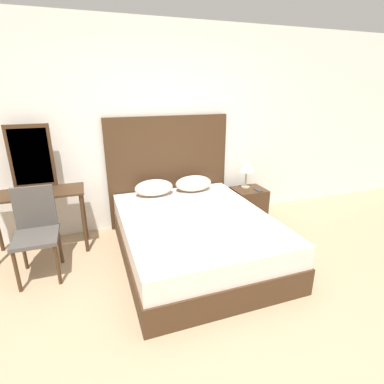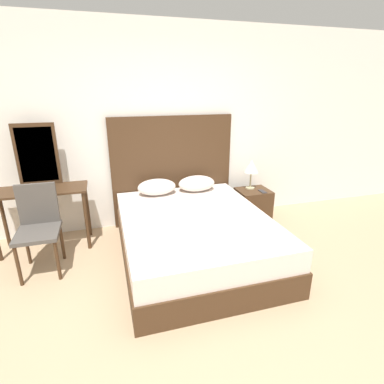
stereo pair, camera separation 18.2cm
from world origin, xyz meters
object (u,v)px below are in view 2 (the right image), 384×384
object	(u,v)px
table_lamp	(251,167)
nightstand	(253,205)
phone_on_bed	(198,207)
bed	(195,237)
phone_on_nightstand	(262,191)
chair	(38,223)
vanity_desk	(41,200)

from	to	relation	value
table_lamp	nightstand	bearing A→B (deg)	-75.51
phone_on_bed	nightstand	size ratio (longest dim) A/B	0.34
phone_on_bed	bed	bearing A→B (deg)	-116.76
nightstand	phone_on_nightstand	size ratio (longest dim) A/B	3.09
table_lamp	phone_on_nightstand	size ratio (longest dim) A/B	2.90
bed	chair	bearing A→B (deg)	170.72
bed	phone_on_nightstand	size ratio (longest dim) A/B	13.77
phone_on_bed	phone_on_nightstand	xyz separation A→B (m)	(1.12, 0.45, -0.06)
nightstand	table_lamp	bearing A→B (deg)	104.49
nightstand	table_lamp	xyz separation A→B (m)	(-0.02, 0.08, 0.56)
phone_on_bed	table_lamp	world-z (taller)	table_lamp
phone_on_nightstand	chair	size ratio (longest dim) A/B	0.16
chair	table_lamp	bearing A→B (deg)	11.89
phone_on_bed	table_lamp	size ratio (longest dim) A/B	0.36
vanity_desk	phone_on_nightstand	bearing A→B (deg)	-1.27
table_lamp	vanity_desk	world-z (taller)	table_lamp
chair	bed	bearing A→B (deg)	-9.28
phone_on_nightstand	vanity_desk	distance (m)	2.92
phone_on_nightstand	vanity_desk	world-z (taller)	vanity_desk
phone_on_bed	vanity_desk	distance (m)	1.87
phone_on_nightstand	nightstand	bearing A→B (deg)	130.32
phone_on_bed	phone_on_nightstand	distance (m)	1.21
table_lamp	vanity_desk	distance (m)	2.81
nightstand	bed	bearing A→B (deg)	-145.97
phone_on_bed	vanity_desk	bearing A→B (deg)	163.94
nightstand	chair	distance (m)	2.86
table_lamp	phone_on_nightstand	distance (m)	0.39
vanity_desk	chair	bearing A→B (deg)	-86.31
phone_on_bed	table_lamp	xyz separation A→B (m)	(1.01, 0.63, 0.26)
phone_on_bed	chair	distance (m)	1.76
vanity_desk	table_lamp	bearing A→B (deg)	2.41
vanity_desk	nightstand	bearing A→B (deg)	0.75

